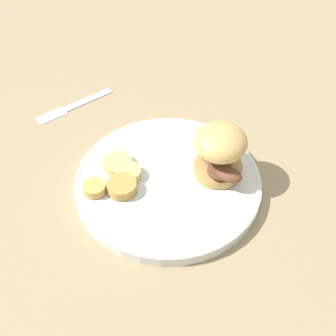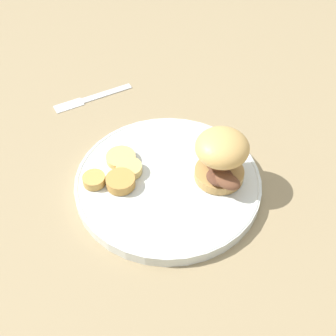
{
  "view_description": "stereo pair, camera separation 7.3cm",
  "coord_description": "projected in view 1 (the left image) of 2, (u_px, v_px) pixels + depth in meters",
  "views": [
    {
      "loc": [
        -0.31,
        0.39,
        0.58
      ],
      "look_at": [
        0.0,
        0.0,
        0.05
      ],
      "focal_mm": 50.0,
      "sensor_mm": 36.0,
      "label": 1
    },
    {
      "loc": [
        -0.36,
        0.35,
        0.58
      ],
      "look_at": [
        0.0,
        0.0,
        0.05
      ],
      "focal_mm": 50.0,
      "sensor_mm": 36.0,
      "label": 2
    }
  ],
  "objects": [
    {
      "name": "potato_round_2",
      "position": [
        117.0,
        163.0,
        0.76
      ],
      "size": [
        0.05,
        0.05,
        0.01
      ],
      "primitive_type": "cylinder",
      "color": "#DBB766",
      "rests_on": "dinner_plate"
    },
    {
      "name": "fork",
      "position": [
        74.0,
        105.0,
        0.9
      ],
      "size": [
        0.06,
        0.16,
        0.0
      ],
      "color": "silver",
      "rests_on": "ground_plane"
    },
    {
      "name": "ground_plane",
      "position": [
        168.0,
        187.0,
        0.76
      ],
      "size": [
        4.0,
        4.0,
        0.0
      ],
      "primitive_type": "plane",
      "color": "#937F5B"
    },
    {
      "name": "dinner_plate",
      "position": [
        168.0,
        182.0,
        0.75
      ],
      "size": [
        0.3,
        0.3,
        0.02
      ],
      "color": "silver",
      "rests_on": "ground_plane"
    },
    {
      "name": "potato_round_1",
      "position": [
        122.0,
        187.0,
        0.73
      ],
      "size": [
        0.05,
        0.05,
        0.02
      ],
      "primitive_type": "cylinder",
      "color": "#BC8942",
      "rests_on": "dinner_plate"
    },
    {
      "name": "potato_round_3",
      "position": [
        128.0,
        173.0,
        0.75
      ],
      "size": [
        0.04,
        0.04,
        0.01
      ],
      "primitive_type": "cylinder",
      "color": "#DBB766",
      "rests_on": "dinner_plate"
    },
    {
      "name": "sandwich",
      "position": [
        219.0,
        151.0,
        0.72
      ],
      "size": [
        0.1,
        0.09,
        0.09
      ],
      "color": "tan",
      "rests_on": "dinner_plate"
    },
    {
      "name": "potato_round_0",
      "position": [
        94.0,
        188.0,
        0.72
      ],
      "size": [
        0.04,
        0.04,
        0.01
      ],
      "primitive_type": "cylinder",
      "color": "tan",
      "rests_on": "dinner_plate"
    }
  ]
}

